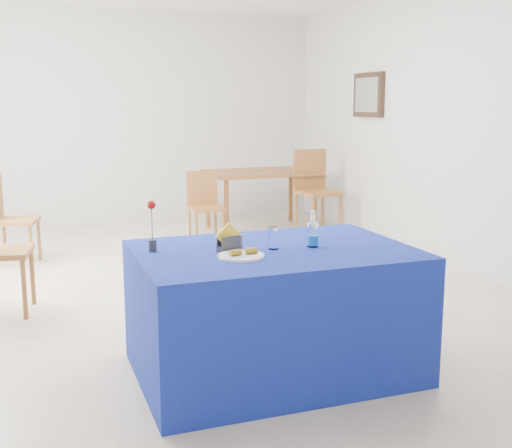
# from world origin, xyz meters

# --- Properties ---
(floor) EXTENTS (7.00, 7.00, 0.00)m
(floor) POSITION_xyz_m (0.00, 0.00, 0.00)
(floor) COLOR beige
(floor) RESTS_ON ground
(room_shell) EXTENTS (7.00, 7.00, 7.00)m
(room_shell) POSITION_xyz_m (0.00, 0.00, 1.75)
(room_shell) COLOR silver
(room_shell) RESTS_ON ground
(picture_frame) EXTENTS (0.06, 0.64, 0.52)m
(picture_frame) POSITION_xyz_m (2.47, 1.60, 1.70)
(picture_frame) COLOR black
(picture_frame) RESTS_ON room_shell
(picture_art) EXTENTS (0.02, 0.52, 0.40)m
(picture_art) POSITION_xyz_m (2.44, 1.60, 1.70)
(picture_art) COLOR #998C66
(picture_art) RESTS_ON room_shell
(plate) EXTENTS (0.26, 0.26, 0.01)m
(plate) POSITION_xyz_m (-0.34, -1.97, 0.77)
(plate) COLOR white
(plate) RESTS_ON blue_table
(drinking_glass) EXTENTS (0.06, 0.06, 0.13)m
(drinking_glass) POSITION_xyz_m (-0.10, -1.84, 0.82)
(drinking_glass) COLOR white
(drinking_glass) RESTS_ON blue_table
(salt_shaker) EXTENTS (0.03, 0.03, 0.08)m
(salt_shaker) POSITION_xyz_m (-0.35, -1.68, 0.80)
(salt_shaker) COLOR slate
(salt_shaker) RESTS_ON blue_table
(pepper_shaker) EXTENTS (0.03, 0.03, 0.08)m
(pepper_shaker) POSITION_xyz_m (-0.28, -1.77, 0.80)
(pepper_shaker) COLOR slate
(pepper_shaker) RESTS_ON blue_table
(blue_table) EXTENTS (1.60, 1.10, 0.76)m
(blue_table) POSITION_xyz_m (-0.09, -1.83, 0.38)
(blue_table) COLOR navy
(blue_table) RESTS_ON floor
(water_bottle) EXTENTS (0.07, 0.07, 0.21)m
(water_bottle) POSITION_xyz_m (0.14, -1.86, 0.83)
(water_bottle) COLOR white
(water_bottle) RESTS_ON blue_table
(napkin_holder) EXTENTS (0.15, 0.09, 0.17)m
(napkin_holder) POSITION_xyz_m (-0.36, -1.80, 0.81)
(napkin_holder) COLOR #37363B
(napkin_holder) RESTS_ON blue_table
(rose_vase) EXTENTS (0.05, 0.05, 0.30)m
(rose_vase) POSITION_xyz_m (-0.78, -1.67, 0.90)
(rose_vase) COLOR #26262B
(rose_vase) RESTS_ON blue_table
(oak_table) EXTENTS (1.39, 0.94, 0.76)m
(oak_table) POSITION_xyz_m (1.41, 2.44, 0.68)
(oak_table) COLOR brown
(oak_table) RESTS_ON floor
(chair_bg_left) EXTENTS (0.37, 0.37, 0.83)m
(chair_bg_left) POSITION_xyz_m (0.51, 1.89, 0.48)
(chair_bg_left) COLOR #94592B
(chair_bg_left) RESTS_ON floor
(chair_bg_right) EXTENTS (0.52, 0.52, 1.04)m
(chair_bg_right) POSITION_xyz_m (1.96, 1.98, 0.60)
(chair_bg_right) COLOR #94592B
(chair_bg_right) RESTS_ON floor
(chair_win_b) EXTENTS (0.49, 0.49, 0.91)m
(chair_win_b) POSITION_xyz_m (-1.63, 1.50, 0.52)
(chair_win_b) COLOR #94592B
(chair_win_b) RESTS_ON floor
(banana_pieces) EXTENTS (0.17, 0.06, 0.03)m
(banana_pieces) POSITION_xyz_m (-0.33, -1.97, 0.79)
(banana_pieces) COLOR gold
(banana_pieces) RESTS_ON plate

